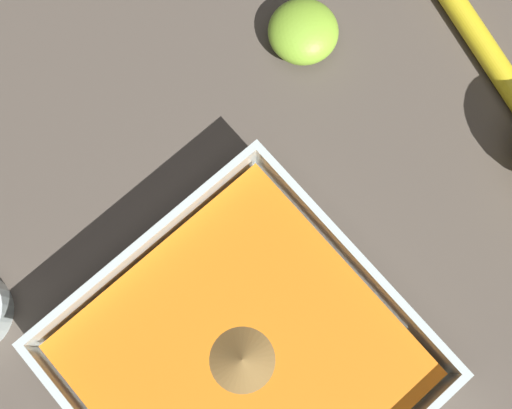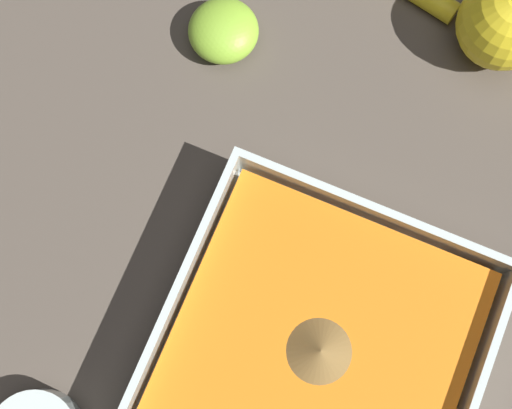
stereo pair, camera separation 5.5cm
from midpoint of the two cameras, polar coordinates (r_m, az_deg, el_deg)
name	(u,v)px [view 2 (the right image)]	position (r m, az deg, el deg)	size (l,w,h in m)	color
ground_plane	(261,344)	(0.57, -2.42, -11.72)	(4.00, 4.00, 0.00)	brown
square_dish	(313,350)	(0.55, 1.71, -12.20)	(0.23, 0.23, 0.05)	silver
lemon_squeezer	(485,14)	(0.62, 15.41, 13.94)	(0.09, 0.23, 0.08)	yellow
lemon_half	(220,29)	(0.62, -5.51, 13.26)	(0.06, 0.06, 0.03)	#93CC38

